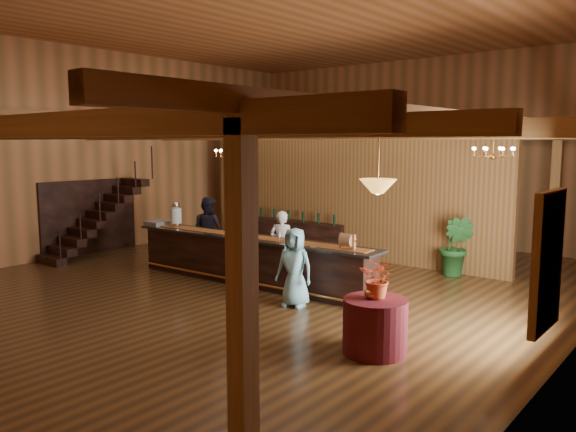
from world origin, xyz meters
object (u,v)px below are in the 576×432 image
Objects in this scene: bartender at (282,245)px; floor_plant at (456,246)px; backbar_shelf at (296,236)px; chandelier_left at (232,153)px; raffle_drum at (347,240)px; staff_second at (208,230)px; round_table at (375,326)px; guest at (295,267)px; chandelier_right at (493,151)px; pendant_lamp at (378,186)px; beverage_dispenser at (176,214)px; tasting_bar at (250,260)px.

bartender is 3.92m from floor_plant.
backbar_shelf is 1.97× the size of bartender.
chandelier_left is at bearing -91.49° from backbar_shelf.
staff_second is (-4.62, 0.76, -0.36)m from raffle_drum.
round_table is at bearing -25.54° from chandelier_left.
guest is 4.34m from floor_plant.
chandelier_right is at bearing 88.00° from round_table.
backbar_shelf is at bearing 139.03° from raffle_drum.
pendant_lamp is at bearing 123.73° from bartender.
chandelier_left is 0.89× the size of pendant_lamp.
pendant_lamp is at bearing -79.32° from floor_plant.
backbar_shelf is 6.40m from chandelier_right.
chandelier_right is 6.93m from staff_second.
beverage_dispenser is 6.77m from pendant_lamp.
backbar_shelf is 8.00m from pendant_lamp.
guest reaches higher than round_table.
staff_second is at bearing 157.41° from round_table.
round_table is 1.15× the size of chandelier_left.
tasting_bar is 4.22× the size of guest.
bartender is at bearing 146.40° from pendant_lamp.
chandelier_left reaches higher than staff_second.
pendant_lamp is at bearing -92.00° from chandelier_right.
raffle_drum is 0.43× the size of chandelier_left.
raffle_drum is at bearing -10.80° from chandelier_left.
tasting_bar is 3.82m from backbar_shelf.
raffle_drum is at bearing 132.47° from round_table.
beverage_dispenser is at bearing 159.53° from guest.
guest is at bearing -24.35° from tasting_bar.
chandelier_right reaches higher than floor_plant.
floor_plant is at bearing -8.43° from backbar_shelf.
backbar_shelf reaches higher than round_table.
chandelier_left is 5.72m from chandelier_right.
chandelier_right is 4.41m from guest.
raffle_drum is at bearing -1.12° from tasting_bar.
backbar_shelf is at bearing 95.87° from chandelier_left.
bartender reaches higher than raffle_drum.
pendant_lamp reaches higher than raffle_drum.
chandelier_right and pendant_lamp have the same top height.
bartender is at bearing 0.67° from chandelier_left.
chandelier_right is at bearing 25.14° from tasting_bar.
raffle_drum is 2.81m from pendant_lamp.
pendant_lamp reaches higher than guest.
raffle_drum reaches higher than backbar_shelf.
raffle_drum is 4.70m from staff_second.
tasting_bar is at bearing -178.28° from raffle_drum.
raffle_drum reaches higher than tasting_bar.
floor_plant is at bearing -160.65° from bartender.
tasting_bar is 2.45m from beverage_dispenser.
staff_second reaches higher than round_table.
chandelier_left is 2.15m from staff_second.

